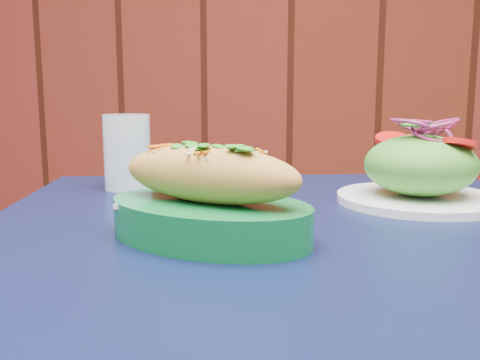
# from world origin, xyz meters

# --- Properties ---
(cafe_table) EXTENTS (0.91, 0.91, 0.75)m
(cafe_table) POSITION_xyz_m (0.03, 1.17, 0.66)
(cafe_table) COLOR black
(cafe_table) RESTS_ON ground
(banh_mi_basket) EXTENTS (0.29, 0.25, 0.12)m
(banh_mi_basket) POSITION_xyz_m (-0.06, 1.09, 0.80)
(banh_mi_basket) COLOR #0B652C
(banh_mi_basket) RESTS_ON cafe_table
(salad_plate) EXTENTS (0.24, 0.24, 0.13)m
(salad_plate) POSITION_xyz_m (0.22, 1.32, 0.80)
(salad_plate) COLOR white
(salad_plate) RESTS_ON cafe_table
(water_glass) EXTENTS (0.08, 0.08, 0.13)m
(water_glass) POSITION_xyz_m (-0.25, 1.39, 0.81)
(water_glass) COLOR silver
(water_glass) RESTS_ON cafe_table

